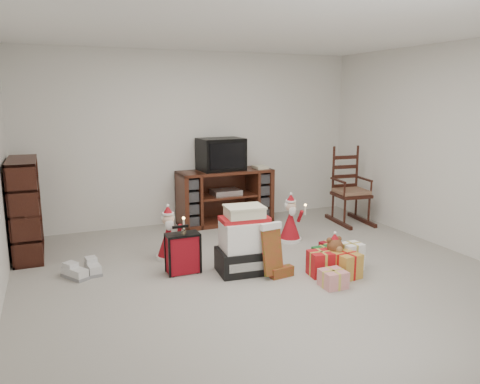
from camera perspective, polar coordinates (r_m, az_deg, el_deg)
name	(u,v)px	position (r m, az deg, el deg)	size (l,w,h in m)	color
room	(269,159)	(4.63, 3.57, 3.99)	(5.01, 5.01, 2.51)	#A7A299
tv_stand	(225,197)	(6.93, -1.82, -0.57)	(1.40, 0.54, 0.80)	#471E14
bookshelf	(26,210)	(6.01, -24.65, -2.00)	(0.31, 0.94, 1.15)	#33160E
rocking_chair	(349,196)	(7.18, 13.12, -0.43)	(0.54, 0.82, 1.18)	#33160E
gift_pile	(244,244)	(5.02, 0.54, -6.35)	(0.60, 0.45, 0.71)	black
red_suitcase	(183,253)	(5.05, -6.97, -7.42)	(0.34, 0.18, 0.51)	maroon
stocking	(272,250)	(4.88, 3.95, -7.11)	(0.28, 0.12, 0.59)	#0C6F0E
teddy_bear	(333,257)	(5.17, 11.31, -7.72)	(0.26, 0.23, 0.39)	brown
santa_figurine	(290,223)	(6.13, 6.15, -3.77)	(0.31, 0.29, 0.63)	maroon
mrs_claus_figurine	(169,238)	(5.51, -8.68, -5.59)	(0.31, 0.29, 0.63)	maroon
sneaker_pair	(84,271)	(5.27, -18.48, -9.06)	(0.43, 0.34, 0.11)	silver
gift_cluster	(335,261)	(5.19, 11.46, -8.29)	(0.68, 0.95, 0.23)	#B61419
crt_television	(221,154)	(6.85, -2.33, 4.62)	(0.67, 0.50, 0.47)	black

